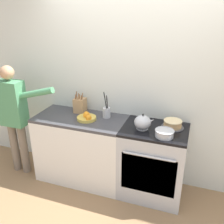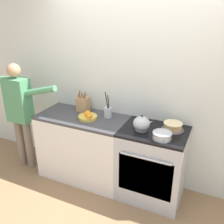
% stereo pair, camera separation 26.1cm
% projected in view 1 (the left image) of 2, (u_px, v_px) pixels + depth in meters
% --- Properties ---
extents(ground_plane, '(16.00, 16.00, 0.00)m').
position_uv_depth(ground_plane, '(122.00, 201.00, 3.09)').
color(ground_plane, '#93704C').
extents(wall_back, '(8.00, 0.04, 2.60)m').
position_uv_depth(wall_back, '(138.00, 87.00, 3.12)').
color(wall_back, silver).
rests_on(wall_back, ground_plane).
extents(counter_cabinet, '(1.17, 0.59, 0.92)m').
position_uv_depth(counter_cabinet, '(82.00, 148.00, 3.38)').
color(counter_cabinet, white).
rests_on(counter_cabinet, ground_plane).
extents(stove_range, '(0.76, 0.62, 0.92)m').
position_uv_depth(stove_range, '(153.00, 162.00, 3.08)').
color(stove_range, '#B7BABF').
rests_on(stove_range, ground_plane).
extents(layer_cake, '(0.26, 0.26, 0.09)m').
position_uv_depth(layer_cake, '(173.00, 124.00, 2.92)').
color(layer_cake, '#4C4C51').
rests_on(layer_cake, stove_range).
extents(tea_kettle, '(0.24, 0.19, 0.19)m').
position_uv_depth(tea_kettle, '(143.00, 122.00, 2.88)').
color(tea_kettle, '#B7BABF').
rests_on(tea_kettle, stove_range).
extents(mixing_bowl, '(0.21, 0.21, 0.08)m').
position_uv_depth(mixing_bowl, '(164.00, 133.00, 2.71)').
color(mixing_bowl, '#B7BABF').
rests_on(mixing_bowl, stove_range).
extents(knife_block, '(0.14, 0.14, 0.29)m').
position_uv_depth(knife_block, '(80.00, 105.00, 3.34)').
color(knife_block, tan).
rests_on(knife_block, counter_cabinet).
extents(utensil_crock, '(0.10, 0.10, 0.34)m').
position_uv_depth(utensil_crock, '(107.00, 112.00, 3.18)').
color(utensil_crock, '#B7BABF').
rests_on(utensil_crock, counter_cabinet).
extents(fruit_bowl, '(0.24, 0.24, 0.10)m').
position_uv_depth(fruit_bowl, '(87.00, 117.00, 3.13)').
color(fruit_bowl, gold).
rests_on(fruit_bowl, counter_cabinet).
extents(person_baker, '(0.91, 0.20, 1.56)m').
position_uv_depth(person_baker, '(14.00, 112.00, 3.34)').
color(person_baker, '#7A6B5B').
rests_on(person_baker, ground_plane).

